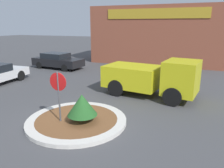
# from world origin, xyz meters

# --- Properties ---
(ground_plane) EXTENTS (120.00, 120.00, 0.00)m
(ground_plane) POSITION_xyz_m (0.00, 0.00, 0.00)
(ground_plane) COLOR #474749
(traffic_island) EXTENTS (4.12, 4.12, 0.15)m
(traffic_island) POSITION_xyz_m (0.00, 0.00, 0.08)
(traffic_island) COLOR beige
(traffic_island) RESTS_ON ground_plane
(stop_sign) EXTENTS (0.73, 0.07, 2.17)m
(stop_sign) POSITION_xyz_m (-0.50, -0.42, 1.51)
(stop_sign) COLOR #4C4C51
(stop_sign) RESTS_ON ground_plane
(island_shrub) EXTENTS (1.19, 1.19, 1.14)m
(island_shrub) POSITION_xyz_m (0.36, -0.14, 0.87)
(island_shrub) COLOR brown
(island_shrub) RESTS_ON traffic_island
(utility_truck) EXTENTS (5.36, 2.82, 2.14)m
(utility_truck) POSITION_xyz_m (2.17, 4.53, 1.10)
(utility_truck) COLOR gold
(utility_truck) RESTS_ON ground_plane
(storefront_building) EXTENTS (13.28, 6.07, 5.69)m
(storefront_building) POSITION_xyz_m (0.57, 16.58, 2.85)
(storefront_building) COLOR brown
(storefront_building) RESTS_ON ground_plane
(parked_sedan_black) EXTENTS (4.91, 2.38, 1.41)m
(parked_sedan_black) POSITION_xyz_m (-7.48, 9.49, 0.71)
(parked_sedan_black) COLOR black
(parked_sedan_black) RESTS_ON ground_plane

